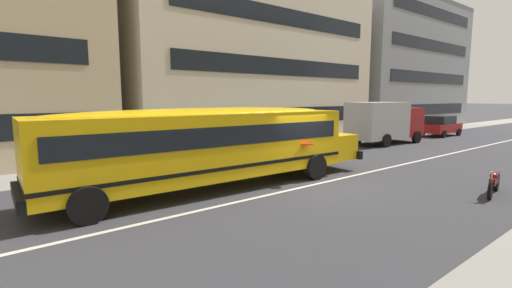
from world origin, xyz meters
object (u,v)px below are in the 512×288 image
object	(u,v)px
box_truck	(384,121)
motorcycle_near_kerb	(494,182)
school_bus	(213,141)
parked_car_red_far_corner	(441,126)

from	to	relation	value
box_truck	motorcycle_near_kerb	world-z (taller)	box_truck
school_bus	parked_car_red_far_corner	xyz separation A→B (m)	(23.57, 2.74, -0.81)
parked_car_red_far_corner	school_bus	bearing A→B (deg)	-172.11
school_bus	motorcycle_near_kerb	distance (m)	9.29
parked_car_red_far_corner	box_truck	xyz separation A→B (m)	(-8.12, 0.18, 0.70)
school_bus	motorcycle_near_kerb	bearing A→B (deg)	-42.27
motorcycle_near_kerb	school_bus	bearing A→B (deg)	-55.02
box_truck	motorcycle_near_kerb	size ratio (longest dim) A/B	3.09
school_bus	box_truck	distance (m)	15.73
school_bus	motorcycle_near_kerb	size ratio (longest dim) A/B	6.31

